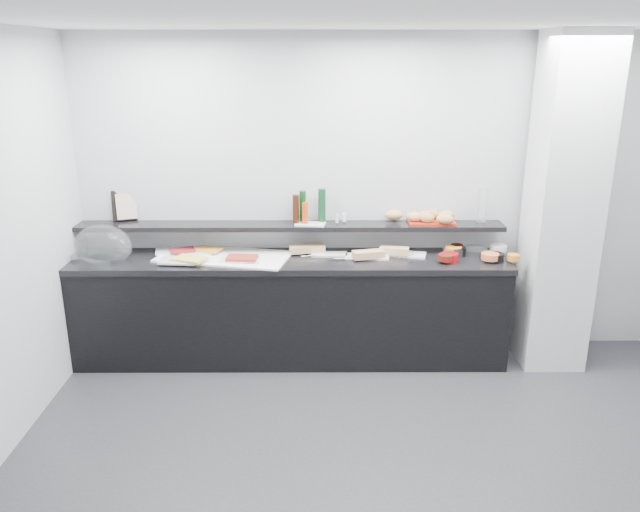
{
  "coord_description": "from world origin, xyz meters",
  "views": [
    {
      "loc": [
        -0.47,
        -3.22,
        2.5
      ],
      "look_at": [
        -0.45,
        1.45,
        1.0
      ],
      "focal_mm": 35.0,
      "sensor_mm": 36.0,
      "label": 1
    }
  ],
  "objects_px": {
    "framed_print": "(124,206)",
    "bread_tray": "(431,221)",
    "cloche_base": "(101,256)",
    "sandwich_plate_mid": "(367,257)",
    "condiment_tray": "(310,224)",
    "carafe": "(482,206)"
  },
  "relations": [
    {
      "from": "framed_print",
      "to": "condiment_tray",
      "type": "distance_m",
      "value": 1.61
    },
    {
      "from": "sandwich_plate_mid",
      "to": "bread_tray",
      "type": "distance_m",
      "value": 0.64
    },
    {
      "from": "condiment_tray",
      "to": "carafe",
      "type": "height_order",
      "value": "carafe"
    },
    {
      "from": "framed_print",
      "to": "carafe",
      "type": "distance_m",
      "value": 3.04
    },
    {
      "from": "framed_print",
      "to": "bread_tray",
      "type": "height_order",
      "value": "framed_print"
    },
    {
      "from": "cloche_base",
      "to": "bread_tray",
      "type": "xyz_separation_m",
      "value": [
        2.76,
        0.21,
        0.24
      ]
    },
    {
      "from": "sandwich_plate_mid",
      "to": "framed_print",
      "type": "bearing_deg",
      "value": 177.03
    },
    {
      "from": "sandwich_plate_mid",
      "to": "bread_tray",
      "type": "bearing_deg",
      "value": 24.19
    },
    {
      "from": "cloche_base",
      "to": "framed_print",
      "type": "distance_m",
      "value": 0.49
    },
    {
      "from": "sandwich_plate_mid",
      "to": "bread_tray",
      "type": "height_order",
      "value": "bread_tray"
    },
    {
      "from": "condiment_tray",
      "to": "carafe",
      "type": "relative_size",
      "value": 0.83
    },
    {
      "from": "condiment_tray",
      "to": "bread_tray",
      "type": "bearing_deg",
      "value": 11.43
    },
    {
      "from": "cloche_base",
      "to": "bread_tray",
      "type": "relative_size",
      "value": 1.05
    },
    {
      "from": "cloche_base",
      "to": "framed_print",
      "type": "relative_size",
      "value": 1.59
    },
    {
      "from": "cloche_base",
      "to": "sandwich_plate_mid",
      "type": "height_order",
      "value": "cloche_base"
    },
    {
      "from": "sandwich_plate_mid",
      "to": "carafe",
      "type": "distance_m",
      "value": 1.06
    },
    {
      "from": "framed_print",
      "to": "condiment_tray",
      "type": "xyz_separation_m",
      "value": [
        1.6,
        -0.15,
        -0.12
      ]
    },
    {
      "from": "condiment_tray",
      "to": "framed_print",
      "type": "bearing_deg",
      "value": -177.84
    },
    {
      "from": "sandwich_plate_mid",
      "to": "bread_tray",
      "type": "relative_size",
      "value": 0.92
    },
    {
      "from": "bread_tray",
      "to": "cloche_base",
      "type": "bearing_deg",
      "value": -175.74
    },
    {
      "from": "sandwich_plate_mid",
      "to": "framed_print",
      "type": "height_order",
      "value": "framed_print"
    },
    {
      "from": "sandwich_plate_mid",
      "to": "condiment_tray",
      "type": "distance_m",
      "value": 0.55
    }
  ]
}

